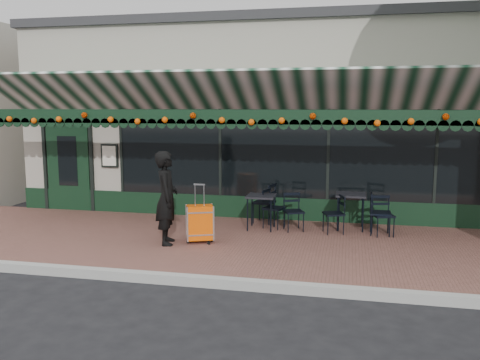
% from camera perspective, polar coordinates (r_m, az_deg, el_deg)
% --- Properties ---
extents(ground, '(80.00, 80.00, 0.00)m').
position_cam_1_polar(ground, '(7.79, -2.26, -11.74)').
color(ground, black).
rests_on(ground, ground).
extents(sidewalk, '(18.00, 4.00, 0.15)m').
position_cam_1_polar(sidewalk, '(9.62, 0.72, -7.32)').
color(sidewalk, brown).
rests_on(sidewalk, ground).
extents(curb, '(18.00, 0.16, 0.15)m').
position_cam_1_polar(curb, '(7.69, -2.42, -11.42)').
color(curb, '#9E9E99').
rests_on(curb, ground).
extents(restaurant_building, '(12.00, 9.60, 4.50)m').
position_cam_1_polar(restaurant_building, '(15.03, 5.18, 6.79)').
color(restaurant_building, '#9D9988').
rests_on(restaurant_building, ground).
extents(woman, '(0.57, 0.72, 1.71)m').
position_cam_1_polar(woman, '(9.36, -8.23, -2.00)').
color(woman, black).
rests_on(woman, sidewalk).
extents(suitcase, '(0.54, 0.43, 1.10)m').
position_cam_1_polar(suitcase, '(9.45, -4.53, -4.87)').
color(suitcase, '#EA5507').
rests_on(suitcase, sidewalk).
extents(cafe_table_a, '(0.60, 0.60, 0.73)m').
position_cam_1_polar(cafe_table_a, '(10.66, 12.33, -1.91)').
color(cafe_table_a, black).
rests_on(cafe_table_a, sidewalk).
extents(cafe_table_b, '(0.57, 0.57, 0.71)m').
position_cam_1_polar(cafe_table_b, '(10.41, 2.40, -2.10)').
color(cafe_table_b, black).
rests_on(cafe_table_b, sidewalk).
extents(chair_a_left, '(0.49, 0.49, 0.78)m').
position_cam_1_polar(chair_a_left, '(10.28, 10.46, -3.79)').
color(chair_a_left, black).
rests_on(chair_a_left, sidewalk).
extents(chair_a_right, '(0.42, 0.42, 0.85)m').
position_cam_1_polar(chair_a_right, '(10.37, 15.48, -3.64)').
color(chair_a_right, black).
rests_on(chair_a_right, sidewalk).
extents(chair_a_front, '(0.49, 0.49, 0.79)m').
position_cam_1_polar(chair_a_front, '(10.30, 15.78, -3.90)').
color(chair_a_front, black).
rests_on(chair_a_front, sidewalk).
extents(chair_b_left, '(0.52, 0.52, 0.87)m').
position_cam_1_polar(chair_b_left, '(11.02, 2.72, -2.57)').
color(chair_b_left, black).
rests_on(chair_b_left, sidewalk).
extents(chair_b_right, '(0.51, 0.51, 0.82)m').
position_cam_1_polar(chair_b_right, '(10.57, 3.84, -3.21)').
color(chair_b_right, black).
rests_on(chair_b_right, sidewalk).
extents(chair_b_front, '(0.51, 0.51, 0.77)m').
position_cam_1_polar(chair_b_front, '(10.37, 6.05, -3.59)').
color(chair_b_front, black).
rests_on(chair_b_front, sidewalk).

